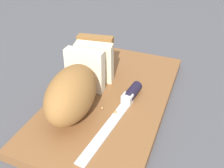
% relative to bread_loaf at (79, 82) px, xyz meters
% --- Properties ---
extents(ground_plane, '(3.00, 3.00, 0.00)m').
position_rel_bread_loaf_xyz_m(ground_plane, '(0.05, -0.06, -0.07)').
color(ground_plane, '#4C4C51').
extents(cutting_board, '(0.46, 0.25, 0.02)m').
position_rel_bread_loaf_xyz_m(cutting_board, '(0.05, -0.06, -0.06)').
color(cutting_board, brown).
rests_on(cutting_board, ground_plane).
extents(bread_loaf, '(0.28, 0.13, 0.10)m').
position_rel_bread_loaf_xyz_m(bread_loaf, '(0.00, 0.00, 0.00)').
color(bread_loaf, '#996633').
rests_on(bread_loaf, cutting_board).
extents(bread_knife, '(0.25, 0.05, 0.02)m').
position_rel_bread_loaf_xyz_m(bread_knife, '(0.03, -0.10, -0.04)').
color(bread_knife, silver).
rests_on(bread_knife, cutting_board).
extents(crumb_near_knife, '(0.01, 0.01, 0.01)m').
position_rel_bread_loaf_xyz_m(crumb_near_knife, '(-0.01, -0.06, -0.05)').
color(crumb_near_knife, tan).
rests_on(crumb_near_knife, cutting_board).
extents(crumb_near_loaf, '(0.01, 0.01, 0.01)m').
position_rel_bread_loaf_xyz_m(crumb_near_loaf, '(0.03, 0.02, -0.05)').
color(crumb_near_loaf, tan).
rests_on(crumb_near_loaf, cutting_board).
extents(crumb_stray_left, '(0.01, 0.01, 0.01)m').
position_rel_bread_loaf_xyz_m(crumb_stray_left, '(-0.01, -0.09, -0.05)').
color(crumb_stray_left, tan).
rests_on(crumb_stray_left, cutting_board).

